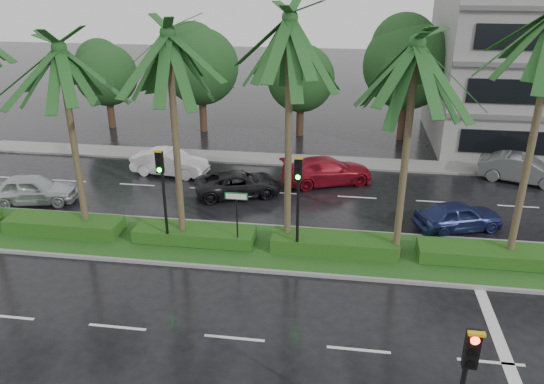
# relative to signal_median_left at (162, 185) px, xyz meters

# --- Properties ---
(ground) EXTENTS (120.00, 120.00, 0.00)m
(ground) POSITION_rel_signal_median_left_xyz_m (4.00, -0.30, -3.00)
(ground) COLOR black
(ground) RESTS_ON ground
(far_sidewalk) EXTENTS (40.00, 2.00, 0.12)m
(far_sidewalk) POSITION_rel_signal_median_left_xyz_m (4.00, 11.70, -2.94)
(far_sidewalk) COLOR gray
(far_sidewalk) RESTS_ON ground
(median) EXTENTS (36.00, 4.00, 0.15)m
(median) POSITION_rel_signal_median_left_xyz_m (4.00, 0.70, -2.92)
(median) COLOR gray
(median) RESTS_ON ground
(hedge) EXTENTS (35.20, 1.40, 0.60)m
(hedge) POSITION_rel_signal_median_left_xyz_m (4.00, 0.70, -2.55)
(hedge) COLOR #144614
(hedge) RESTS_ON median
(lane_markings) EXTENTS (34.00, 13.06, 0.01)m
(lane_markings) POSITION_rel_signal_median_left_xyz_m (7.04, -0.73, -2.99)
(lane_markings) COLOR silver
(lane_markings) RESTS_ON ground
(palm_row) EXTENTS (26.30, 4.20, 10.47)m
(palm_row) POSITION_rel_signal_median_left_xyz_m (2.75, 0.72, 5.41)
(palm_row) COLOR #473B29
(palm_row) RESTS_ON median
(signal_median_left) EXTENTS (0.34, 0.42, 4.36)m
(signal_median_left) POSITION_rel_signal_median_left_xyz_m (0.00, 0.00, 0.00)
(signal_median_left) COLOR black
(signal_median_left) RESTS_ON median
(signal_median_right) EXTENTS (0.34, 0.42, 4.36)m
(signal_median_right) POSITION_rel_signal_median_left_xyz_m (5.50, 0.00, 0.00)
(signal_median_right) COLOR black
(signal_median_right) RESTS_ON median
(street_sign) EXTENTS (0.95, 0.09, 2.60)m
(street_sign) POSITION_rel_signal_median_left_xyz_m (3.00, 0.18, -0.87)
(street_sign) COLOR black
(street_sign) RESTS_ON median
(bg_trees) EXTENTS (32.72, 5.81, 8.39)m
(bg_trees) POSITION_rel_signal_median_left_xyz_m (5.38, 17.29, 1.82)
(bg_trees) COLOR #3A291A
(bg_trees) RESTS_ON ground
(car_silver) EXTENTS (2.65, 4.63, 1.48)m
(car_silver) POSITION_rel_signal_median_left_xyz_m (-8.27, 3.70, -2.26)
(car_silver) COLOR silver
(car_silver) RESTS_ON ground
(car_white) EXTENTS (1.99, 4.51, 1.44)m
(car_white) POSITION_rel_signal_median_left_xyz_m (-2.67, 8.51, -2.28)
(car_white) COLOR white
(car_white) RESTS_ON ground
(car_darkgrey) EXTENTS (3.56, 4.99, 1.26)m
(car_darkgrey) POSITION_rel_signal_median_left_xyz_m (1.83, 6.15, -2.37)
(car_darkgrey) COLOR black
(car_darkgrey) RESTS_ON ground
(car_red) EXTENTS (3.73, 5.44, 1.46)m
(car_red) POSITION_rel_signal_median_left_xyz_m (6.33, 8.44, -2.27)
(car_red) COLOR maroon
(car_red) RESTS_ON ground
(car_blue) EXTENTS (2.87, 4.27, 1.35)m
(car_blue) POSITION_rel_signal_median_left_xyz_m (12.50, 3.70, -2.32)
(car_blue) COLOR navy
(car_blue) RESTS_ON ground
(car_grey) EXTENTS (2.99, 4.87, 1.51)m
(car_grey) POSITION_rel_signal_median_left_xyz_m (17.00, 10.20, -2.24)
(car_grey) COLOR slate
(car_grey) RESTS_ON ground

